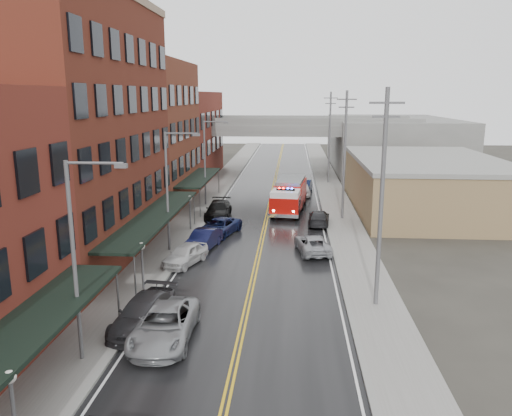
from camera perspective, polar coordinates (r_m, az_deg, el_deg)
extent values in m
cube|color=black|center=(43.20, 0.87, -2.75)|extent=(11.00, 160.00, 0.02)
cube|color=slate|center=(44.20, -8.62, -2.45)|extent=(3.00, 160.00, 0.15)
cube|color=slate|center=(43.39, 10.56, -2.82)|extent=(3.00, 160.00, 0.15)
cube|color=gray|center=(43.86, -6.52, -2.51)|extent=(0.30, 160.00, 0.15)
cube|color=gray|center=(43.23, 8.38, -2.79)|extent=(0.30, 160.00, 0.15)
cube|color=#5D2918|center=(38.04, -20.39, 8.10)|extent=(9.00, 20.00, 18.00)
cube|color=brown|center=(54.52, -12.66, 8.19)|extent=(9.00, 15.00, 15.00)
cube|color=maroon|center=(71.52, -8.56, 8.18)|extent=(9.00, 20.00, 12.00)
cube|color=olive|center=(54.07, 18.74, 2.44)|extent=(14.00, 22.00, 5.00)
cube|color=slate|center=(83.37, 15.12, 7.14)|extent=(18.00, 30.00, 8.00)
cube|color=black|center=(20.35, -26.24, -13.60)|extent=(2.60, 16.00, 0.18)
cylinder|color=slate|center=(26.73, -15.50, -9.88)|extent=(0.10, 0.10, 3.00)
cube|color=black|center=(36.96, -11.46, -0.91)|extent=(2.60, 18.00, 0.18)
cylinder|color=slate|center=(29.19, -13.66, -7.81)|extent=(0.10, 0.10, 3.00)
cylinder|color=slate|center=(45.17, -7.06, -0.21)|extent=(0.10, 0.10, 3.00)
cube|color=black|center=(53.68, -6.48, 3.51)|extent=(2.60, 13.00, 0.18)
cylinder|color=slate|center=(47.85, -6.42, 0.54)|extent=(0.10, 0.10, 3.00)
cylinder|color=slate|center=(59.66, -4.28, 3.03)|extent=(0.10, 0.10, 3.00)
sphere|color=silver|center=(18.36, -26.36, -16.92)|extent=(0.44, 0.44, 0.44)
cylinder|color=#59595B|center=(30.67, -12.83, -6.95)|extent=(0.14, 0.14, 2.80)
sphere|color=silver|center=(30.20, -12.97, -4.27)|extent=(0.44, 0.44, 0.44)
cylinder|color=#59595B|center=(43.68, -7.53, -0.81)|extent=(0.14, 0.14, 2.80)
sphere|color=silver|center=(43.35, -7.59, 1.12)|extent=(0.44, 0.44, 0.44)
cylinder|color=#59595B|center=(22.75, -20.04, -6.18)|extent=(0.18, 0.18, 9.00)
cylinder|color=#59595B|center=(21.30, -17.99, 4.90)|extent=(2.40, 0.12, 0.12)
cube|color=#59595B|center=(20.92, -15.17, 4.67)|extent=(0.50, 0.22, 0.18)
cylinder|color=#59595B|center=(37.40, -10.12, 1.67)|extent=(0.18, 0.18, 9.00)
cylinder|color=#59595B|center=(36.54, -8.54, 8.43)|extent=(2.40, 0.12, 0.12)
cube|color=#59595B|center=(36.32, -6.83, 8.30)|extent=(0.50, 0.22, 0.18)
cylinder|color=#59595B|center=(52.84, -5.87, 5.02)|extent=(0.18, 0.18, 9.00)
cylinder|color=#59595B|center=(52.24, -4.66, 9.81)|extent=(2.40, 0.12, 0.12)
cube|color=#59595B|center=(52.08, -3.45, 9.71)|extent=(0.50, 0.22, 0.18)
cylinder|color=#59595B|center=(27.55, 14.14, 0.69)|extent=(0.24, 0.24, 12.00)
cube|color=#59595B|center=(26.97, 14.75, 11.55)|extent=(1.80, 0.12, 0.12)
cube|color=#59595B|center=(26.99, 14.66, 10.07)|extent=(1.40, 0.12, 0.12)
cylinder|color=#59595B|center=(47.12, 10.08, 5.79)|extent=(0.24, 0.24, 12.00)
cube|color=#59595B|center=(46.79, 10.34, 12.12)|extent=(1.80, 0.12, 0.12)
cube|color=#59595B|center=(46.80, 10.30, 11.26)|extent=(1.40, 0.12, 0.12)
cylinder|color=#59595B|center=(66.95, 8.40, 7.88)|extent=(0.24, 0.24, 12.00)
cube|color=#59595B|center=(66.72, 8.55, 12.33)|extent=(1.80, 0.12, 0.12)
cube|color=#59595B|center=(66.73, 8.53, 11.73)|extent=(1.40, 0.12, 0.12)
cube|color=slate|center=(73.74, 2.38, 9.03)|extent=(40.00, 10.00, 1.50)
cube|color=slate|center=(75.25, -6.09, 6.18)|extent=(1.60, 8.00, 6.00)
cube|color=slate|center=(74.54, 10.88, 5.96)|extent=(1.60, 8.00, 6.00)
cube|color=#A40C07|center=(51.81, 4.00, 1.76)|extent=(3.40, 6.29, 2.30)
cube|color=#A40C07|center=(47.72, 3.38, 0.41)|extent=(3.04, 3.14, 1.64)
cube|color=silver|center=(47.50, 3.40, 1.70)|extent=(2.88, 2.90, 0.55)
cube|color=black|center=(47.87, 3.42, 0.85)|extent=(2.94, 2.05, 0.88)
cube|color=slate|center=(51.58, 4.02, 3.19)|extent=(3.08, 5.83, 0.33)
cube|color=black|center=(47.43, 3.41, 2.13)|extent=(1.78, 0.50, 0.15)
sphere|color=#FF0C0C|center=(47.50, 2.69, 2.26)|extent=(0.22, 0.22, 0.22)
sphere|color=#1933FF|center=(47.35, 4.13, 2.21)|extent=(0.22, 0.22, 0.22)
cylinder|color=black|center=(47.96, 1.93, -0.52)|extent=(1.13, 0.50, 1.10)
cylinder|color=black|center=(47.67, 4.79, -0.64)|extent=(1.13, 0.50, 1.10)
cylinder|color=black|center=(51.66, 2.58, 0.44)|extent=(1.13, 0.50, 1.10)
cylinder|color=black|center=(51.39, 5.24, 0.34)|extent=(1.13, 0.50, 1.10)
cylinder|color=black|center=(54.32, 2.99, 1.05)|extent=(1.13, 0.50, 1.10)
cylinder|color=black|center=(54.05, 5.52, 0.95)|extent=(1.13, 0.50, 1.10)
imported|color=gray|center=(25.01, -10.40, -12.97)|extent=(2.82, 5.89, 1.62)
imported|color=#2B2B2D|center=(26.48, -12.70, -11.64)|extent=(2.76, 5.60, 1.57)
imported|color=silver|center=(35.28, -8.09, -5.26)|extent=(3.02, 4.63, 1.46)
imported|color=black|center=(38.49, -6.04, -3.64)|extent=(2.51, 4.78, 1.50)
imported|color=#111A42|center=(42.24, -4.22, -2.18)|extent=(3.75, 5.53, 1.41)
imported|color=black|center=(48.11, -4.33, -0.21)|extent=(2.32, 5.51, 1.59)
imported|color=#94969B|center=(37.77, 6.48, -4.11)|extent=(2.96, 5.08, 1.33)
imported|color=black|center=(45.82, 7.19, -1.10)|extent=(2.24, 4.72, 1.33)
imported|color=silver|center=(58.76, 5.32, 2.15)|extent=(1.87, 4.63, 1.57)
imported|color=black|center=(61.19, 5.54, 2.57)|extent=(2.19, 4.91, 1.57)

